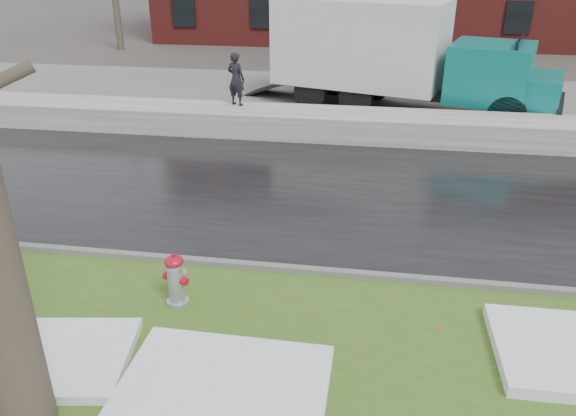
# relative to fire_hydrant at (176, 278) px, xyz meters

# --- Properties ---
(ground) EXTENTS (120.00, 120.00, 0.00)m
(ground) POSITION_rel_fire_hydrant_xyz_m (1.12, 0.22, -0.51)
(ground) COLOR #47423D
(ground) RESTS_ON ground
(verge) EXTENTS (60.00, 4.50, 0.04)m
(verge) POSITION_rel_fire_hydrant_xyz_m (1.12, -1.03, -0.49)
(verge) COLOR #31511B
(verge) RESTS_ON ground
(road) EXTENTS (60.00, 7.00, 0.03)m
(road) POSITION_rel_fire_hydrant_xyz_m (1.12, 4.72, -0.50)
(road) COLOR black
(road) RESTS_ON ground
(parking_lot) EXTENTS (60.00, 9.00, 0.03)m
(parking_lot) POSITION_rel_fire_hydrant_xyz_m (1.12, 13.22, -0.50)
(parking_lot) COLOR slate
(parking_lot) RESTS_ON ground
(curb) EXTENTS (60.00, 0.15, 0.14)m
(curb) POSITION_rel_fire_hydrant_xyz_m (1.12, 1.22, -0.44)
(curb) COLOR slate
(curb) RESTS_ON ground
(snowbank) EXTENTS (60.00, 1.60, 0.75)m
(snowbank) POSITION_rel_fire_hydrant_xyz_m (1.12, 8.92, -0.14)
(snowbank) COLOR beige
(snowbank) RESTS_ON ground
(fire_hydrant) EXTENTS (0.44, 0.41, 0.89)m
(fire_hydrant) POSITION_rel_fire_hydrant_xyz_m (0.00, 0.00, 0.00)
(fire_hydrant) COLOR #9C9FA4
(fire_hydrant) RESTS_ON verge
(box_truck) EXTENTS (10.72, 4.94, 3.57)m
(box_truck) POSITION_rel_fire_hydrant_xyz_m (3.32, 12.26, 1.37)
(box_truck) COLOR black
(box_truck) RESTS_ON ground
(worker) EXTENTS (0.67, 0.56, 1.57)m
(worker) POSITION_rel_fire_hydrant_xyz_m (-1.28, 9.27, 1.02)
(worker) COLOR black
(worker) RESTS_ON snowbank
(snow_patch_near) EXTENTS (2.62, 2.02, 0.16)m
(snow_patch_near) POSITION_rel_fire_hydrant_xyz_m (1.22, -1.85, -0.39)
(snow_patch_near) COLOR white
(snow_patch_near) RESTS_ON verge
(snow_patch_far) EXTENTS (2.42, 1.92, 0.14)m
(snow_patch_far) POSITION_rel_fire_hydrant_xyz_m (-1.29, -1.59, -0.40)
(snow_patch_far) COLOR white
(snow_patch_far) RESTS_ON verge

